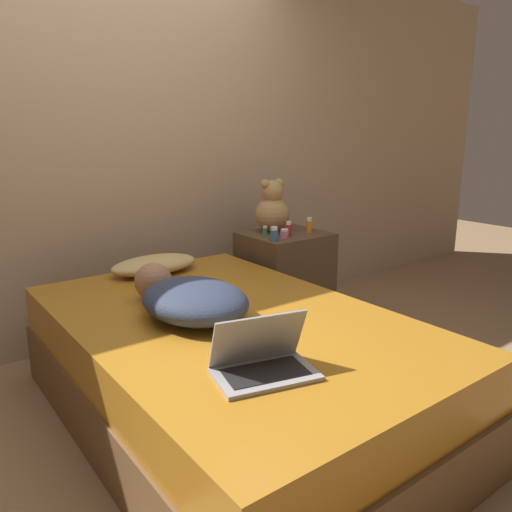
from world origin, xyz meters
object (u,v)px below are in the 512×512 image
Objects in this scene: pillow at (155,265)px; person_lying at (189,297)px; teddy_bear at (272,209)px; bottle_pink at (284,233)px; bottle_green at (265,231)px; bottle_blue at (274,234)px; bottle_red at (289,229)px; bottle_orange at (309,225)px; laptop at (263,361)px.

pillow is 0.71× the size of person_lying.
bottle_pink is at bearing -107.43° from teddy_bear.
teddy_bear reaches higher than pillow.
bottle_green is at bearing 30.11° from person_lying.
bottle_blue is at bearing -108.61° from bottle_green.
bottle_red is 0.16m from bottle_green.
bottle_red reaches higher than person_lying.
bottle_red is (1.10, 0.58, 0.10)m from person_lying.
bottle_orange is 1.56× the size of bottle_green.
bottle_blue is (0.92, 0.52, 0.10)m from person_lying.
person_lying is at bearing -103.94° from pillow.
teddy_bear reaches higher than bottle_green.
person_lying is at bearing 97.33° from laptop.
teddy_bear is 0.20m from bottle_green.
person_lying is (-0.19, -0.75, 0.04)m from pillow.
bottle_green is (0.79, -0.06, 0.12)m from pillow.
bottle_pink is at bearing -12.68° from pillow.
teddy_bear is 0.33m from bottle_blue.
bottle_blue reaches higher than laptop.
bottle_orange is (1.30, 0.59, 0.10)m from person_lying.
pillow is 0.78m from bottle_blue.
pillow is 9.00× the size of bottle_pink.
pillow is 5.33× the size of bottle_red.
bottle_blue reaches higher than person_lying.
pillow is 5.78× the size of bottle_blue.
laptop is 3.95× the size of bottle_red.
bottle_green is (-0.13, -0.08, -0.13)m from teddy_bear.
laptop is at bearing -100.67° from pillow.
teddy_bear is 4.01× the size of bottle_blue.
bottle_orange reaches higher than laptop.
bottle_blue is at bearing -16.94° from pillow.
laptop is 1.71m from bottle_green.
bottle_orange reaches higher than bottle_red.
person_lying is 1.25m from bottle_red.
bottle_red is 0.96× the size of bottle_orange.
person_lying is 1.90× the size of laptop.
bottle_green is 0.15m from bottle_pink.
person_lying is at bearing -144.79° from bottle_green.
bottle_orange reaches higher than person_lying.
bottle_orange is at bearing 56.37° from laptop.
pillow is 0.77m from person_lying.
bottle_green is (-0.12, 0.11, -0.02)m from bottle_red.
teddy_bear is 0.26m from bottle_pink.
laptop is (-0.26, -1.40, -0.00)m from pillow.
bottle_pink is at bearing 61.43° from laptop.
bottle_blue is at bearing -126.31° from teddy_bear.
bottle_orange is (0.20, 0.01, 0.00)m from bottle_red.
bottle_blue is at bearing -164.00° from bottle_pink.
laptop is 1.65m from bottle_pink.
pillow is at bearing 70.96° from person_lying.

